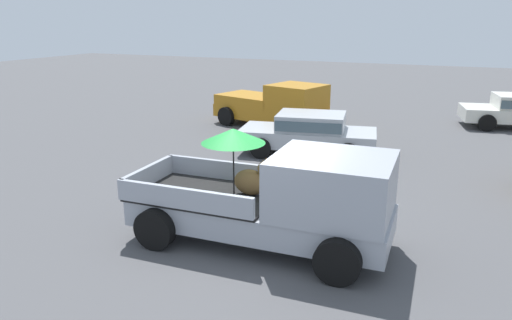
% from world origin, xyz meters
% --- Properties ---
extents(ground_plane, '(80.00, 80.00, 0.00)m').
position_xyz_m(ground_plane, '(0.00, 0.00, 0.00)').
color(ground_plane, '#4C4C4F').
extents(pickup_truck_main, '(5.12, 2.41, 2.24)m').
position_xyz_m(pickup_truck_main, '(0.47, 0.02, 0.97)').
color(pickup_truck_main, black).
rests_on(pickup_truck_main, ground).
extents(pickup_truck_far, '(5.11, 3.14, 1.80)m').
position_xyz_m(pickup_truck_far, '(-3.47, 9.73, 0.87)').
color(pickup_truck_far, black).
rests_on(pickup_truck_far, ground).
extents(parked_sedan_far, '(4.55, 2.55, 1.33)m').
position_xyz_m(parked_sedan_far, '(-1.08, 6.53, 0.74)').
color(parked_sedan_far, black).
rests_on(parked_sedan_far, ground).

